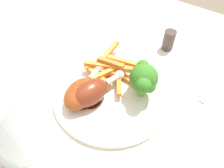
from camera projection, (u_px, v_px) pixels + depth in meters
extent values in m
cube|color=silver|center=(104.00, 79.00, 0.49)|extent=(1.20, 0.83, 0.03)
cylinder|color=#ACA695|center=(65.00, 40.00, 1.15)|extent=(0.06, 0.06, 0.67)
cylinder|color=white|center=(112.00, 92.00, 0.44)|extent=(0.25, 0.25, 0.01)
cylinder|color=#7FA04A|center=(142.00, 89.00, 0.42)|extent=(0.02, 0.02, 0.03)
sphere|color=#326E20|center=(144.00, 78.00, 0.39)|extent=(0.06, 0.06, 0.06)
sphere|color=#326E20|center=(143.00, 85.00, 0.37)|extent=(0.03, 0.03, 0.03)
sphere|color=#326E20|center=(149.00, 86.00, 0.39)|extent=(0.03, 0.03, 0.03)
sphere|color=#326E20|center=(143.00, 66.00, 0.40)|extent=(0.03, 0.03, 0.03)
sphere|color=#326E20|center=(141.00, 70.00, 0.41)|extent=(0.03, 0.03, 0.03)
cube|color=orange|center=(111.00, 72.00, 0.46)|extent=(0.03, 0.07, 0.01)
cube|color=orange|center=(110.00, 51.00, 0.47)|extent=(0.02, 0.08, 0.01)
cube|color=orange|center=(102.00, 76.00, 0.45)|extent=(0.03, 0.08, 0.01)
cube|color=orange|center=(119.00, 82.00, 0.43)|extent=(0.05, 0.06, 0.01)
cube|color=orange|center=(109.00, 65.00, 0.45)|extent=(0.10, 0.05, 0.01)
cube|color=orange|center=(127.00, 62.00, 0.44)|extent=(0.09, 0.03, 0.01)
cube|color=orange|center=(108.00, 72.00, 0.45)|extent=(0.07, 0.03, 0.01)
cube|color=orange|center=(114.00, 69.00, 0.45)|extent=(0.05, 0.09, 0.01)
cube|color=#C36B29|center=(111.00, 63.00, 0.44)|extent=(0.06, 0.02, 0.01)
cube|color=orange|center=(117.00, 73.00, 0.46)|extent=(0.11, 0.02, 0.01)
cube|color=orange|center=(97.00, 75.00, 0.44)|extent=(0.08, 0.03, 0.01)
cube|color=orange|center=(98.00, 62.00, 0.46)|extent=(0.03, 0.06, 0.01)
cylinder|color=#5C200C|center=(81.00, 100.00, 0.42)|extent=(0.05, 0.05, 0.00)
ellipsoid|color=brown|center=(80.00, 94.00, 0.40)|extent=(0.07, 0.09, 0.04)
cylinder|color=beige|center=(96.00, 73.00, 0.44)|extent=(0.02, 0.04, 0.01)
sphere|color=silver|center=(101.00, 67.00, 0.45)|extent=(0.02, 0.02, 0.02)
cylinder|color=#4D180D|center=(91.00, 100.00, 0.42)|extent=(0.04, 0.04, 0.00)
ellipsoid|color=maroon|center=(90.00, 93.00, 0.40)|extent=(0.07, 0.09, 0.05)
cylinder|color=beige|center=(113.00, 79.00, 0.42)|extent=(0.02, 0.04, 0.01)
sphere|color=silver|center=(120.00, 75.00, 0.43)|extent=(0.02, 0.02, 0.02)
cylinder|color=silver|center=(4.00, 133.00, 0.31)|extent=(0.07, 0.07, 0.14)
cylinder|color=#423833|center=(169.00, 40.00, 0.52)|extent=(0.03, 0.03, 0.05)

